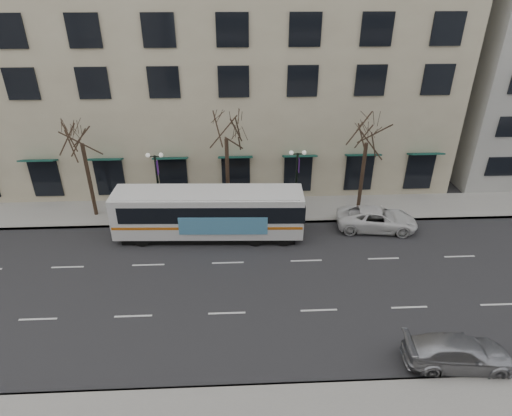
{
  "coord_description": "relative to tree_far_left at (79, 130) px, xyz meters",
  "views": [
    {
      "loc": [
        0.77,
        -19.85,
        16.02
      ],
      "look_at": [
        1.78,
        2.14,
        4.0
      ],
      "focal_mm": 30.0,
      "sensor_mm": 36.0,
      "label": 1
    }
  ],
  "objects": [
    {
      "name": "tree_far_right",
      "position": [
        20.0,
        0.0,
        -0.28
      ],
      "size": [
        3.6,
        3.6,
        8.06
      ],
      "color": "black",
      "rests_on": "ground"
    },
    {
      "name": "white_pickup",
      "position": [
        20.57,
        -2.77,
        -5.92
      ],
      "size": [
        5.91,
        3.28,
        1.56
      ],
      "primitive_type": "imported",
      "rotation": [
        0.0,
        0.0,
        1.44
      ],
      "color": "silver",
      "rests_on": "ground"
    },
    {
      "name": "lamp_post_left",
      "position": [
        5.01,
        -0.6,
        -3.75
      ],
      "size": [
        1.22,
        0.45,
        5.21
      ],
      "color": "black",
      "rests_on": "ground"
    },
    {
      "name": "tree_far_mid",
      "position": [
        10.0,
        0.0,
        0.21
      ],
      "size": [
        3.6,
        3.6,
        8.55
      ],
      "color": "black",
      "rests_on": "ground"
    },
    {
      "name": "silver_car",
      "position": [
        20.74,
        -15.0,
        -5.98
      ],
      "size": [
        5.11,
        2.38,
        1.44
      ],
      "primitive_type": "imported",
      "rotation": [
        0.0,
        0.0,
        1.5
      ],
      "color": "#96979D",
      "rests_on": "ground"
    },
    {
      "name": "ground",
      "position": [
        10.0,
        -8.8,
        -6.7
      ],
      "size": [
        160.0,
        160.0,
        0.0
      ],
      "primitive_type": "plane",
      "color": "black",
      "rests_on": "ground"
    },
    {
      "name": "city_bus",
      "position": [
        8.81,
        -3.26,
        -4.81
      ],
      "size": [
        12.84,
        3.29,
        3.45
      ],
      "rotation": [
        0.0,
        0.0,
        -0.04
      ],
      "color": "silver",
      "rests_on": "ground"
    },
    {
      "name": "sidewalk_far",
      "position": [
        15.0,
        0.2,
        -6.62
      ],
      "size": [
        80.0,
        4.0,
        0.15
      ],
      "primitive_type": "cube",
      "color": "gray",
      "rests_on": "ground"
    },
    {
      "name": "building_hotel",
      "position": [
        8.0,
        12.2,
        5.3
      ],
      "size": [
        40.0,
        20.0,
        24.0
      ],
      "primitive_type": "cube",
      "color": "tan",
      "rests_on": "ground"
    },
    {
      "name": "tree_far_left",
      "position": [
        0.0,
        0.0,
        0.0
      ],
      "size": [
        3.6,
        3.6,
        8.34
      ],
      "color": "black",
      "rests_on": "ground"
    },
    {
      "name": "lamp_post_right",
      "position": [
        15.01,
        -0.6,
        -3.75
      ],
      "size": [
        1.22,
        0.45,
        5.21
      ],
      "color": "black",
      "rests_on": "ground"
    }
  ]
}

